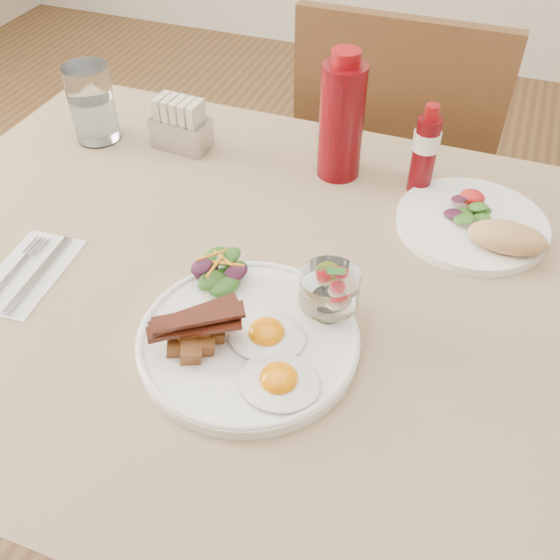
{
  "coord_description": "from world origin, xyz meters",
  "views": [
    {
      "loc": [
        0.18,
        -0.6,
        1.35
      ],
      "look_at": [
        -0.02,
        -0.07,
        0.82
      ],
      "focal_mm": 40.0,
      "sensor_mm": 36.0,
      "label": 1
    }
  ],
  "objects": [
    {
      "name": "fruit_cup",
      "position": [
        0.04,
        -0.05,
        0.81
      ],
      "size": [
        0.08,
        0.08,
        0.08
      ],
      "rotation": [
        0.0,
        0.0,
        -0.21
      ],
      "color": "white",
      "rests_on": "main_plate"
    },
    {
      "name": "water_glass",
      "position": [
        -0.49,
        0.24,
        0.81
      ],
      "size": [
        0.08,
        0.08,
        0.14
      ],
      "color": "white",
      "rests_on": "table"
    },
    {
      "name": "side_salad",
      "position": [
        -0.11,
        -0.05,
        0.79
      ],
      "size": [
        0.09,
        0.08,
        0.04
      ],
      "rotation": [
        0.0,
        0.0,
        0.43
      ],
      "color": "#1F4813",
      "rests_on": "main_plate"
    },
    {
      "name": "sugar_caddy",
      "position": [
        -0.33,
        0.27,
        0.79
      ],
      "size": [
        0.11,
        0.06,
        0.09
      ],
      "rotation": [
        0.0,
        0.0,
        -0.07
      ],
      "color": "#AAA9AE",
      "rests_on": "table"
    },
    {
      "name": "hot_sauce_bottle",
      "position": [
        0.1,
        0.29,
        0.83
      ],
      "size": [
        0.05,
        0.05,
        0.15
      ],
      "rotation": [
        0.0,
        0.0,
        -0.07
      ],
      "color": "#59050A",
      "rests_on": "table"
    },
    {
      "name": "second_plate",
      "position": [
        0.21,
        0.2,
        0.77
      ],
      "size": [
        0.23,
        0.23,
        0.06
      ],
      "rotation": [
        0.0,
        0.0,
        -0.34
      ],
      "color": "white",
      "rests_on": "table"
    },
    {
      "name": "bacon_potato_pile",
      "position": [
        -0.09,
        -0.16,
        0.79
      ],
      "size": [
        0.12,
        0.09,
        0.05
      ],
      "rotation": [
        0.0,
        0.0,
        0.15
      ],
      "color": "brown",
      "rests_on": "main_plate"
    },
    {
      "name": "napkin_cutlery",
      "position": [
        -0.38,
        -0.11,
        0.75
      ],
      "size": [
        0.11,
        0.18,
        0.01
      ],
      "rotation": [
        0.0,
        0.0,
        0.08
      ],
      "color": "white",
      "rests_on": "table"
    },
    {
      "name": "fried_eggs",
      "position": [
        0.01,
        -0.15,
        0.78
      ],
      "size": [
        0.16,
        0.18,
        0.03
      ],
      "rotation": [
        0.0,
        0.0,
        -0.37
      ],
      "color": "white",
      "rests_on": "main_plate"
    },
    {
      "name": "table",
      "position": [
        0.0,
        0.0,
        0.66
      ],
      "size": [
        1.33,
        0.88,
        0.75
      ],
      "color": "brown",
      "rests_on": "ground"
    },
    {
      "name": "chair_far",
      "position": [
        0.0,
        0.66,
        0.52
      ],
      "size": [
        0.42,
        0.42,
        0.93
      ],
      "color": "brown",
      "rests_on": "ground"
    },
    {
      "name": "main_plate",
      "position": [
        -0.04,
        -0.13,
        0.76
      ],
      "size": [
        0.28,
        0.28,
        0.02
      ],
      "primitive_type": "cylinder",
      "color": "white",
      "rests_on": "table"
    },
    {
      "name": "ketchup_bottle",
      "position": [
        -0.04,
        0.29,
        0.85
      ],
      "size": [
        0.09,
        0.09,
        0.22
      ],
      "rotation": [
        0.0,
        0.0,
        0.37
      ],
      "color": "#59050A",
      "rests_on": "table"
    }
  ]
}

